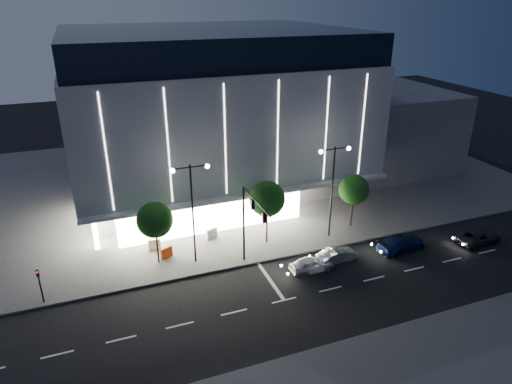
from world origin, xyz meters
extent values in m
plane|color=black|center=(0.00, 0.00, 0.00)|extent=(160.00, 160.00, 0.00)
cube|color=#474747|center=(5.00, 24.00, 0.07)|extent=(70.00, 40.00, 0.15)
cube|color=#4C4C51|center=(3.00, 24.00, 2.00)|extent=(28.00, 21.00, 4.00)
cube|color=gray|center=(3.00, 22.00, 9.50)|extent=(30.00, 25.00, 11.00)
cube|color=black|center=(3.00, 22.00, 16.50)|extent=(29.40, 24.50, 3.00)
cube|color=white|center=(0.00, 10.70, 2.00)|extent=(18.00, 0.40, 3.60)
cube|color=white|center=(-10.80, 16.00, 2.00)|extent=(0.40, 10.00, 3.60)
cube|color=gray|center=(3.00, 9.70, 4.10)|extent=(30.00, 2.00, 0.30)
cube|color=white|center=(3.00, 9.48, 9.50)|extent=(24.00, 0.06, 10.00)
cube|color=#4C4C51|center=(26.00, 24.00, 5.00)|extent=(16.00, 20.00, 10.00)
cylinder|color=black|center=(1.00, 4.80, 3.50)|extent=(0.18, 0.18, 7.00)
cylinder|color=black|center=(1.00, 1.90, 7.00)|extent=(0.14, 5.80, 0.14)
cube|color=black|center=(1.00, 2.60, 6.40)|extent=(0.28, 0.18, 0.85)
cube|color=black|center=(1.00, 0.20, 6.40)|extent=(0.28, 0.18, 0.85)
sphere|color=#FF0C0C|center=(0.88, 2.60, 6.70)|extent=(0.14, 0.14, 0.14)
cylinder|color=black|center=(-3.00, 6.00, 4.50)|extent=(0.16, 0.16, 9.00)
cylinder|color=black|center=(-3.70, 6.00, 8.80)|extent=(1.40, 0.10, 0.10)
cylinder|color=black|center=(-2.30, 6.00, 8.80)|extent=(1.40, 0.10, 0.10)
sphere|color=white|center=(-4.40, 6.00, 8.70)|extent=(0.36, 0.36, 0.36)
sphere|color=white|center=(-1.60, 6.00, 8.70)|extent=(0.36, 0.36, 0.36)
cylinder|color=black|center=(10.00, 6.00, 4.50)|extent=(0.16, 0.16, 9.00)
cylinder|color=black|center=(9.30, 6.00, 8.80)|extent=(1.40, 0.10, 0.10)
cylinder|color=black|center=(10.70, 6.00, 8.80)|extent=(1.40, 0.10, 0.10)
sphere|color=white|center=(8.60, 6.00, 8.70)|extent=(0.36, 0.36, 0.36)
sphere|color=white|center=(11.40, 6.00, 8.70)|extent=(0.36, 0.36, 0.36)
cylinder|color=black|center=(-15.00, 4.50, 1.50)|extent=(0.12, 0.12, 3.00)
cube|color=black|center=(-15.00, 4.50, 2.70)|extent=(0.22, 0.16, 0.55)
sphere|color=#FF0C0C|center=(-15.00, 4.39, 2.85)|extent=(0.10, 0.10, 0.10)
cylinder|color=black|center=(-6.00, 7.00, 1.89)|extent=(0.16, 0.16, 3.78)
sphere|color=black|center=(-6.00, 7.00, 4.21)|extent=(3.02, 3.02, 3.02)
sphere|color=black|center=(-5.70, 7.20, 3.67)|extent=(2.16, 2.16, 2.16)
sphere|color=black|center=(-6.25, 6.85, 3.89)|extent=(1.94, 1.94, 1.94)
cylinder|color=black|center=(4.00, 7.00, 2.03)|extent=(0.16, 0.16, 4.06)
sphere|color=black|center=(4.00, 7.00, 4.52)|extent=(3.25, 3.25, 3.25)
sphere|color=black|center=(4.30, 7.20, 3.94)|extent=(2.32, 2.32, 2.32)
sphere|color=black|center=(3.75, 6.85, 4.18)|extent=(2.09, 2.09, 2.09)
cylinder|color=black|center=(13.00, 7.00, 1.82)|extent=(0.16, 0.16, 3.64)
sphere|color=black|center=(13.00, 7.00, 4.06)|extent=(2.91, 2.91, 2.91)
sphere|color=black|center=(13.30, 7.20, 3.54)|extent=(2.08, 2.08, 2.08)
sphere|color=black|center=(12.75, 6.85, 3.74)|extent=(1.87, 1.87, 1.87)
imported|color=#B5B7BE|center=(5.75, 1.35, 0.64)|extent=(3.80, 1.60, 1.28)
imported|color=#B7BABF|center=(8.50, 1.91, 0.61)|extent=(3.84, 1.75, 1.22)
imported|color=navy|center=(14.88, 1.53, 0.70)|extent=(5.01, 2.51, 1.40)
imported|color=#2C2C31|center=(22.35, 0.05, 0.62)|extent=(4.62, 2.38, 1.24)
cube|color=#E23E0C|center=(-5.21, 7.51, 0.65)|extent=(1.11, 0.67, 1.00)
cube|color=white|center=(-5.97, 9.31, 0.65)|extent=(1.12, 0.36, 1.00)
cube|color=#BBBBBB|center=(-0.58, 9.43, 0.65)|extent=(1.11, 0.65, 1.00)
camera|label=1|loc=(-10.07, -27.28, 21.34)|focal=32.00mm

